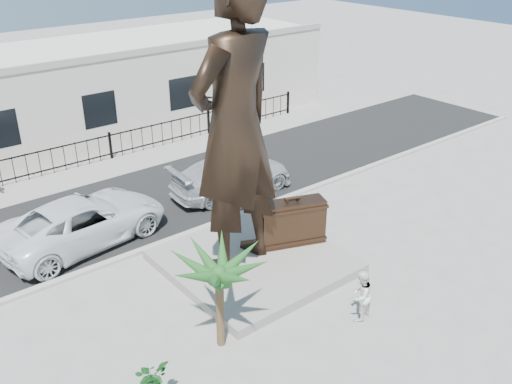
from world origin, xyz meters
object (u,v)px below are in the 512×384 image
statue (234,128)px  tourist (361,296)px  suitcase (292,222)px  car_white (83,221)px

statue → tourist: bearing=93.2°
statue → tourist: statue is taller
suitcase → tourist: bearing=-82.7°
statue → tourist: 5.86m
tourist → suitcase: bearing=-116.8°
suitcase → tourist: size_ratio=1.42×
statue → car_white: 6.83m
statue → suitcase: bearing=161.9°
suitcase → car_white: size_ratio=0.37×
car_white → suitcase: bearing=-141.0°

